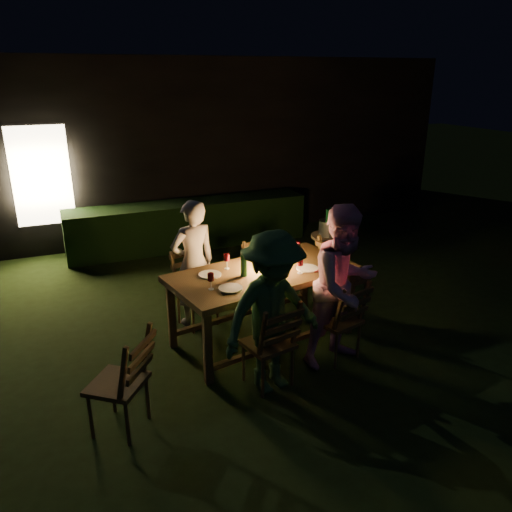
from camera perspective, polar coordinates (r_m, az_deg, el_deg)
name	(u,v)px	position (r m, az deg, el deg)	size (l,w,h in m)	color
garden_envelope	(178,139)	(11.10, -8.87, 13.04)	(40.00, 40.00, 3.20)	black
dining_table	(263,278)	(5.56, 0.81, -2.54)	(2.21, 1.38, 0.86)	#50391A
chair_near_left	(269,358)	(4.99, 1.50, -11.59)	(0.52, 0.54, 0.97)	#50391A
chair_near_right	(338,333)	(5.49, 9.33, -8.73)	(0.53, 0.56, 0.96)	#50391A
chair_far_left	(197,302)	(6.16, -6.77, -5.23)	(0.54, 0.56, 0.96)	#50391A
chair_far_right	(264,285)	(6.63, 0.97, -3.35)	(0.50, 0.53, 0.90)	#50391A
chair_end	(342,290)	(6.46, 9.86, -3.82)	(0.61, 0.58, 1.08)	#50391A
chair_spare	(121,399)	(4.58, -15.17, -15.51)	(0.65, 0.64, 0.99)	#50391A
person_house_side	(193,263)	(6.01, -7.16, -0.84)	(0.57, 0.37, 1.56)	beige
person_opp_right	(344,286)	(5.21, 10.04, -3.42)	(0.84, 0.65, 1.73)	#E9A0C8
person_opp_left	(273,313)	(4.70, 1.90, -6.54)	(1.04, 0.60, 1.61)	#396A35
lantern	(264,256)	(5.54, 0.95, 0.05)	(0.16, 0.16, 0.35)	white
plate_far_left	(210,274)	(5.44, -5.30, -2.12)	(0.25, 0.25, 0.01)	white
plate_near_left	(231,288)	(5.09, -2.93, -3.70)	(0.25, 0.25, 0.01)	white
plate_far_right	(284,257)	(5.94, 3.21, -0.10)	(0.25, 0.25, 0.01)	white
plate_near_right	(307,268)	(5.62, 5.87, -1.40)	(0.25, 0.25, 0.01)	white
wineglass_a	(227,261)	(5.57, -3.36, -0.62)	(0.06, 0.06, 0.18)	#59070F
wineglass_b	(211,281)	(5.06, -5.18, -2.90)	(0.06, 0.06, 0.18)	#59070F
wineglass_c	(300,266)	(5.46, 5.08, -1.13)	(0.06, 0.06, 0.18)	#59070F
wineglass_d	(297,249)	(5.98, 4.76, 0.82)	(0.06, 0.06, 0.18)	#59070F
wineglass_e	(271,274)	(5.22, 1.76, -2.08)	(0.06, 0.06, 0.18)	silver
bottle_table	(244,264)	(5.35, -1.40, -0.89)	(0.07, 0.07, 0.28)	#0F471E
napkin_left	(268,283)	(5.21, 1.43, -3.10)	(0.18, 0.14, 0.01)	red
napkin_right	(319,269)	(5.62, 7.18, -1.46)	(0.18, 0.14, 0.01)	red
phone	(229,293)	(4.99, -3.15, -4.22)	(0.14, 0.07, 0.01)	black
side_table	(329,240)	(7.38, 8.29, 1.78)	(0.52, 0.52, 0.70)	olive
ice_bucket	(329,228)	(7.32, 8.37, 3.21)	(0.30, 0.30, 0.22)	#A5A8AD
bottle_bucket_a	(328,226)	(7.25, 8.21, 3.46)	(0.07, 0.07, 0.32)	#0F471E
bottle_bucket_b	(331,223)	(7.36, 8.56, 3.71)	(0.07, 0.07, 0.32)	#0F471E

